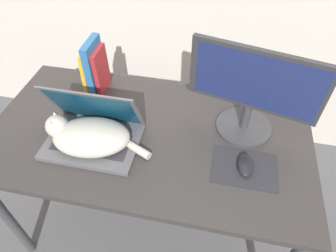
{
  "coord_description": "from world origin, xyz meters",
  "views": [
    {
      "loc": [
        0.26,
        -0.46,
        1.68
      ],
      "look_at": [
        0.09,
        0.33,
        0.86
      ],
      "focal_mm": 32.0,
      "sensor_mm": 36.0,
      "label": 1
    }
  ],
  "objects_px": {
    "laptop": "(94,131)",
    "computer_mouse": "(246,165)",
    "external_monitor": "(253,91)",
    "book_row": "(95,68)",
    "cat": "(88,136)"
  },
  "relations": [
    {
      "from": "cat",
      "to": "computer_mouse",
      "type": "xyz_separation_m",
      "value": [
        0.61,
        0.01,
        -0.04
      ]
    },
    {
      "from": "laptop",
      "to": "computer_mouse",
      "type": "bearing_deg",
      "value": -1.99
    },
    {
      "from": "external_monitor",
      "to": "book_row",
      "type": "xyz_separation_m",
      "value": [
        -0.71,
        0.13,
        -0.09
      ]
    },
    {
      "from": "laptop",
      "to": "computer_mouse",
      "type": "xyz_separation_m",
      "value": [
        0.61,
        -0.02,
        -0.03
      ]
    },
    {
      "from": "external_monitor",
      "to": "computer_mouse",
      "type": "height_order",
      "value": "external_monitor"
    },
    {
      "from": "computer_mouse",
      "to": "book_row",
      "type": "relative_size",
      "value": 0.43
    },
    {
      "from": "external_monitor",
      "to": "laptop",
      "type": "bearing_deg",
      "value": -161.97
    },
    {
      "from": "laptop",
      "to": "external_monitor",
      "type": "relative_size",
      "value": 0.75
    },
    {
      "from": "cat",
      "to": "computer_mouse",
      "type": "relative_size",
      "value": 3.96
    },
    {
      "from": "computer_mouse",
      "to": "cat",
      "type": "bearing_deg",
      "value": -178.74
    },
    {
      "from": "cat",
      "to": "book_row",
      "type": "height_order",
      "value": "book_row"
    },
    {
      "from": "external_monitor",
      "to": "book_row",
      "type": "height_order",
      "value": "external_monitor"
    },
    {
      "from": "computer_mouse",
      "to": "book_row",
      "type": "height_order",
      "value": "book_row"
    },
    {
      "from": "laptop",
      "to": "external_monitor",
      "type": "height_order",
      "value": "external_monitor"
    },
    {
      "from": "laptop",
      "to": "computer_mouse",
      "type": "height_order",
      "value": "laptop"
    }
  ]
}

